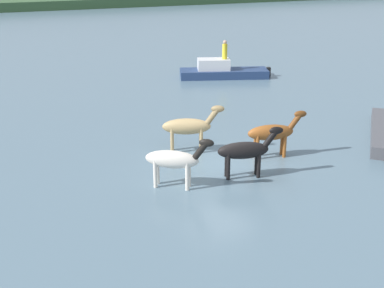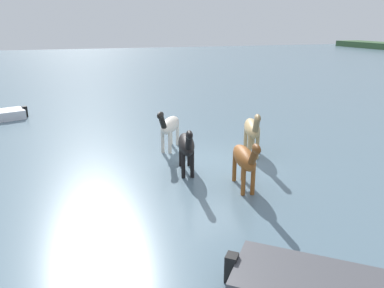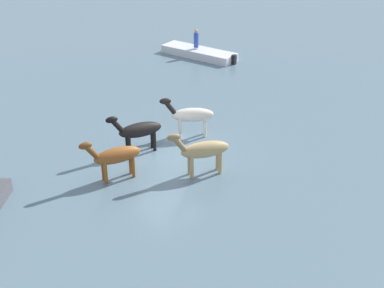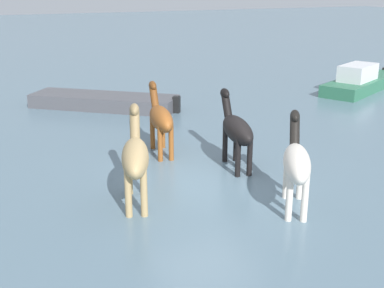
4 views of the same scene
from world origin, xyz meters
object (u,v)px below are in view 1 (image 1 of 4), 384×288
object	(u,v)px
boat_launch_far	(222,72)
horse_chestnut_trailing	(273,133)
horse_gray_outer	(245,150)
horse_dun_straggler	(174,160)
horse_dark_mare	(189,127)
person_helmsman_aft	(225,50)

from	to	relation	value
boat_launch_far	horse_chestnut_trailing	bearing A→B (deg)	91.15
horse_gray_outer	horse_dun_straggler	distance (m)	2.70
horse_dark_mare	horse_dun_straggler	xyz separation A→B (m)	(-1.65, -3.03, -0.04)
boat_launch_far	horse_dark_mare	bearing A→B (deg)	76.66
person_helmsman_aft	horse_chestnut_trailing	bearing A→B (deg)	-105.76
horse_dark_mare	person_helmsman_aft	bearing A→B (deg)	78.25
horse_gray_outer	person_helmsman_aft	world-z (taller)	person_helmsman_aft
horse_dark_mare	person_helmsman_aft	world-z (taller)	person_helmsman_aft
person_helmsman_aft	horse_gray_outer	bearing A→B (deg)	-111.09
horse_dun_straggler	boat_launch_far	distance (m)	16.58
horse_dun_straggler	boat_launch_far	world-z (taller)	horse_dun_straggler
horse_gray_outer	person_helmsman_aft	bearing A→B (deg)	80.67
horse_dark_mare	horse_dun_straggler	world-z (taller)	horse_dark_mare
horse_dark_mare	person_helmsman_aft	size ratio (longest dim) A/B	2.12
horse_dark_mare	boat_launch_far	xyz separation A→B (m)	(6.49, 11.39, -0.76)
horse_gray_outer	boat_launch_far	xyz separation A→B (m)	(5.44, 14.49, -0.71)
horse_dun_straggler	boat_launch_far	xyz separation A→B (m)	(8.14, 14.42, -0.72)
horse_dark_mare	horse_gray_outer	size ratio (longest dim) A/B	1.03
horse_dark_mare	horse_gray_outer	xyz separation A→B (m)	(1.05, -3.10, -0.05)
horse_chestnut_trailing	boat_launch_far	world-z (taller)	horse_chestnut_trailing
horse_chestnut_trailing	boat_launch_far	size ratio (longest dim) A/B	0.41
horse_dun_straggler	horse_chestnut_trailing	world-z (taller)	horse_dun_straggler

